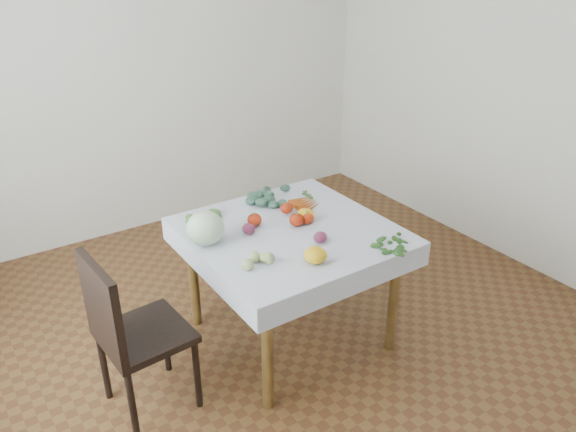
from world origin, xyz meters
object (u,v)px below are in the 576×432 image
Objects in this scene: chair at (127,328)px; cabbage at (205,228)px; carrot_bunch at (306,203)px; table at (290,245)px; heirloom_back at (306,215)px.

chair is 4.46× the size of cabbage.
cabbage reaches higher than carrot_bunch.
table is 4.77× the size of carrot_bunch.
carrot_bunch is (0.75, 0.10, -0.08)m from cabbage.
heirloom_back reaches higher than table.
table is 1.07× the size of chair.
cabbage is at bearing 172.45° from heirloom_back.
cabbage reaches higher than heirloom_back.
cabbage is (0.55, 0.19, 0.32)m from chair.
table is 1.04m from chair.
table is at bearing -162.65° from heirloom_back.
heirloom_back is at bearing -7.55° from cabbage.
table is at bearing -14.60° from cabbage.
heirloom_back is 0.52× the size of carrot_bunch.
cabbage reaches higher than chair.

